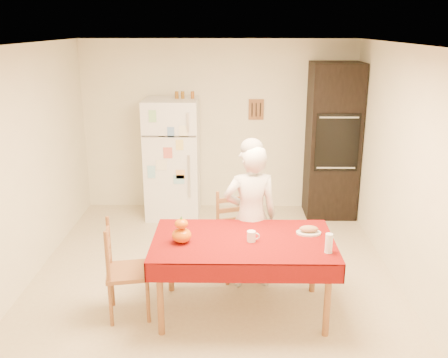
{
  "coord_description": "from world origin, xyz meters",
  "views": [
    {
      "loc": [
        0.18,
        -5.02,
        2.68
      ],
      "look_at": [
        0.11,
        0.2,
        1.07
      ],
      "focal_mm": 40.0,
      "sensor_mm": 36.0,
      "label": 1
    }
  ],
  "objects_px": {
    "refrigerator": "(173,158)",
    "chair_far": "(236,231)",
    "oven_cabinet": "(333,141)",
    "seated_woman": "(251,217)",
    "dining_table": "(243,246)",
    "chair_left": "(121,267)",
    "pumpkin_lower": "(182,235)",
    "bread_plate": "(309,233)",
    "coffee_mug": "(251,236)",
    "wine_glass": "(329,243)"
  },
  "relations": [
    {
      "from": "chair_left",
      "to": "seated_woman",
      "type": "distance_m",
      "value": 1.41
    },
    {
      "from": "chair_far",
      "to": "coffee_mug",
      "type": "relative_size",
      "value": 9.5
    },
    {
      "from": "dining_table",
      "to": "chair_far",
      "type": "relative_size",
      "value": 1.79
    },
    {
      "from": "oven_cabinet",
      "to": "bread_plate",
      "type": "relative_size",
      "value": 9.17
    },
    {
      "from": "coffee_mug",
      "to": "pumpkin_lower",
      "type": "relative_size",
      "value": 0.55
    },
    {
      "from": "bread_plate",
      "to": "coffee_mug",
      "type": "bearing_deg",
      "value": -161.73
    },
    {
      "from": "chair_left",
      "to": "bread_plate",
      "type": "bearing_deg",
      "value": -93.9
    },
    {
      "from": "chair_far",
      "to": "wine_glass",
      "type": "relative_size",
      "value": 5.4
    },
    {
      "from": "refrigerator",
      "to": "chair_far",
      "type": "distance_m",
      "value": 2.05
    },
    {
      "from": "dining_table",
      "to": "refrigerator",
      "type": "bearing_deg",
      "value": 110.05
    },
    {
      "from": "refrigerator",
      "to": "seated_woman",
      "type": "relative_size",
      "value": 1.1
    },
    {
      "from": "chair_far",
      "to": "chair_left",
      "type": "relative_size",
      "value": 1.0
    },
    {
      "from": "chair_far",
      "to": "pumpkin_lower",
      "type": "distance_m",
      "value": 1.06
    },
    {
      "from": "dining_table",
      "to": "bread_plate",
      "type": "relative_size",
      "value": 7.08
    },
    {
      "from": "chair_left",
      "to": "coffee_mug",
      "type": "relative_size",
      "value": 9.5
    },
    {
      "from": "chair_far",
      "to": "pumpkin_lower",
      "type": "bearing_deg",
      "value": -139.58
    },
    {
      "from": "oven_cabinet",
      "to": "seated_woman",
      "type": "relative_size",
      "value": 1.42
    },
    {
      "from": "dining_table",
      "to": "chair_far",
      "type": "bearing_deg",
      "value": 94.02
    },
    {
      "from": "oven_cabinet",
      "to": "coffee_mug",
      "type": "xyz_separation_m",
      "value": [
        -1.25,
        -2.69,
        -0.29
      ]
    },
    {
      "from": "coffee_mug",
      "to": "wine_glass",
      "type": "xyz_separation_m",
      "value": [
        0.67,
        -0.23,
        0.04
      ]
    },
    {
      "from": "refrigerator",
      "to": "chair_left",
      "type": "height_order",
      "value": "refrigerator"
    },
    {
      "from": "chair_far",
      "to": "dining_table",
      "type": "bearing_deg",
      "value": -104.93
    },
    {
      "from": "coffee_mug",
      "to": "bread_plate",
      "type": "height_order",
      "value": "coffee_mug"
    },
    {
      "from": "chair_far",
      "to": "seated_woman",
      "type": "distance_m",
      "value": 0.4
    },
    {
      "from": "coffee_mug",
      "to": "dining_table",
      "type": "bearing_deg",
      "value": 152.01
    },
    {
      "from": "dining_table",
      "to": "wine_glass",
      "type": "distance_m",
      "value": 0.81
    },
    {
      "from": "oven_cabinet",
      "to": "seated_woman",
      "type": "xyz_separation_m",
      "value": [
        -1.24,
        -2.11,
        -0.32
      ]
    },
    {
      "from": "refrigerator",
      "to": "dining_table",
      "type": "xyz_separation_m",
      "value": [
        0.95,
        -2.61,
        -0.16
      ]
    },
    {
      "from": "dining_table",
      "to": "chair_far",
      "type": "distance_m",
      "value": 0.82
    },
    {
      "from": "pumpkin_lower",
      "to": "chair_far",
      "type": "bearing_deg",
      "value": 59.37
    },
    {
      "from": "chair_left",
      "to": "coffee_mug",
      "type": "height_order",
      "value": "chair_left"
    },
    {
      "from": "seated_woman",
      "to": "pumpkin_lower",
      "type": "bearing_deg",
      "value": 34.68
    },
    {
      "from": "wine_glass",
      "to": "refrigerator",
      "type": "bearing_deg",
      "value": 120.57
    },
    {
      "from": "wine_glass",
      "to": "bread_plate",
      "type": "height_order",
      "value": "wine_glass"
    },
    {
      "from": "chair_left",
      "to": "chair_far",
      "type": "bearing_deg",
      "value": -62.38
    },
    {
      "from": "refrigerator",
      "to": "wine_glass",
      "type": "relative_size",
      "value": 9.66
    },
    {
      "from": "refrigerator",
      "to": "pumpkin_lower",
      "type": "xyz_separation_m",
      "value": [
        0.38,
        -2.68,
        -0.02
      ]
    },
    {
      "from": "oven_cabinet",
      "to": "pumpkin_lower",
      "type": "height_order",
      "value": "oven_cabinet"
    },
    {
      "from": "dining_table",
      "to": "chair_left",
      "type": "height_order",
      "value": "chair_left"
    },
    {
      "from": "dining_table",
      "to": "chair_left",
      "type": "bearing_deg",
      "value": -176.5
    },
    {
      "from": "dining_table",
      "to": "chair_far",
      "type": "height_order",
      "value": "chair_far"
    },
    {
      "from": "dining_table",
      "to": "chair_far",
      "type": "xyz_separation_m",
      "value": [
        -0.06,
        0.8,
        -0.18
      ]
    },
    {
      "from": "chair_left",
      "to": "pumpkin_lower",
      "type": "bearing_deg",
      "value": -100.64
    },
    {
      "from": "oven_cabinet",
      "to": "pumpkin_lower",
      "type": "bearing_deg",
      "value": -124.87
    },
    {
      "from": "oven_cabinet",
      "to": "chair_left",
      "type": "relative_size",
      "value": 2.32
    },
    {
      "from": "chair_far",
      "to": "oven_cabinet",
      "type": "bearing_deg",
      "value": 34.34
    },
    {
      "from": "chair_left",
      "to": "seated_woman",
      "type": "relative_size",
      "value": 0.61
    },
    {
      "from": "seated_woman",
      "to": "coffee_mug",
      "type": "bearing_deg",
      "value": 80.27
    },
    {
      "from": "dining_table",
      "to": "coffee_mug",
      "type": "xyz_separation_m",
      "value": [
        0.07,
        -0.04,
        0.12
      ]
    },
    {
      "from": "chair_left",
      "to": "pumpkin_lower",
      "type": "xyz_separation_m",
      "value": [
        0.58,
        0.0,
        0.32
      ]
    }
  ]
}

